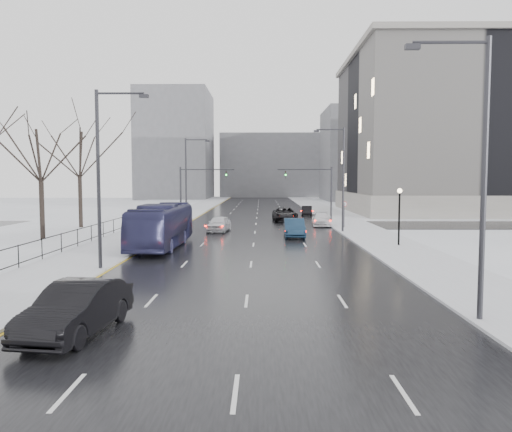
{
  "coord_description": "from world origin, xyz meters",
  "views": [
    {
      "loc": [
        0.62,
        -7.52,
        5.12
      ],
      "look_at": [
        0.23,
        27.96,
        2.5
      ],
      "focal_mm": 35.0,
      "sensor_mm": 36.0,
      "label": 1
    }
  ],
  "objects_px": {
    "tree_park_d": "(43,240)",
    "sedan_right_near": "(294,228)",
    "streetlight_r_near": "(478,165)",
    "streetlight_r_mid": "(341,174)",
    "lamppost_r_mid": "(399,208)",
    "sedan_left_near": "(77,309)",
    "mast_signal_left": "(190,188)",
    "streetlight_l_near": "(102,170)",
    "sedan_right_distant": "(307,211)",
    "mast_signal_right": "(322,188)",
    "no_uturn_sign": "(344,207)",
    "sedan_center_near": "(219,224)",
    "tree_park_e": "(81,228)",
    "streetlight_l_far": "(188,175)",
    "sedan_right_far": "(322,219)",
    "sedan_right_cross": "(285,214)",
    "bus": "(162,226)"
  },
  "relations": [
    {
      "from": "tree_park_e",
      "to": "sedan_right_cross",
      "type": "xyz_separation_m",
      "value": [
        21.66,
        8.82,
        0.87
      ]
    },
    {
      "from": "streetlight_l_near",
      "to": "sedan_right_cross",
      "type": "distance_m",
      "value": 35.14
    },
    {
      "from": "sedan_right_far",
      "to": "sedan_right_distant",
      "type": "height_order",
      "value": "sedan_right_far"
    },
    {
      "from": "tree_park_d",
      "to": "mast_signal_right",
      "type": "height_order",
      "value": "mast_signal_right"
    },
    {
      "from": "bus",
      "to": "mast_signal_right",
      "type": "bearing_deg",
      "value": 53.74
    },
    {
      "from": "lamppost_r_mid",
      "to": "sedan_left_near",
      "type": "height_order",
      "value": "lamppost_r_mid"
    },
    {
      "from": "sedan_right_near",
      "to": "streetlight_r_near",
      "type": "bearing_deg",
      "value": -79.37
    },
    {
      "from": "tree_park_e",
      "to": "lamppost_r_mid",
      "type": "relative_size",
      "value": 3.15
    },
    {
      "from": "no_uturn_sign",
      "to": "sedan_left_near",
      "type": "xyz_separation_m",
      "value": [
        -14.62,
        -35.54,
        -1.41
      ]
    },
    {
      "from": "streetlight_r_mid",
      "to": "sedan_right_cross",
      "type": "bearing_deg",
      "value": 110.18
    },
    {
      "from": "tree_park_e",
      "to": "streetlight_l_far",
      "type": "height_order",
      "value": "streetlight_l_far"
    },
    {
      "from": "streetlight_l_near",
      "to": "sedan_right_distant",
      "type": "relative_size",
      "value": 2.46
    },
    {
      "from": "tree_park_d",
      "to": "sedan_right_near",
      "type": "distance_m",
      "value": 21.42
    },
    {
      "from": "tree_park_d",
      "to": "streetlight_l_far",
      "type": "bearing_deg",
      "value": 61.85
    },
    {
      "from": "mast_signal_left",
      "to": "sedan_right_far",
      "type": "height_order",
      "value": "mast_signal_left"
    },
    {
      "from": "streetlight_l_far",
      "to": "sedan_right_distant",
      "type": "relative_size",
      "value": 2.46
    },
    {
      "from": "sedan_left_near",
      "to": "bus",
      "type": "bearing_deg",
      "value": 101.2
    },
    {
      "from": "streetlight_r_near",
      "to": "sedan_right_near",
      "type": "bearing_deg",
      "value": 100.15
    },
    {
      "from": "mast_signal_left",
      "to": "lamppost_r_mid",
      "type": "bearing_deg",
      "value": -44.48
    },
    {
      "from": "bus",
      "to": "streetlight_l_far",
      "type": "bearing_deg",
      "value": 94.44
    },
    {
      "from": "sedan_center_near",
      "to": "sedan_right_near",
      "type": "bearing_deg",
      "value": -24.92
    },
    {
      "from": "streetlight_r_mid",
      "to": "no_uturn_sign",
      "type": "bearing_deg",
      "value": 75.52
    },
    {
      "from": "mast_signal_right",
      "to": "sedan_right_near",
      "type": "height_order",
      "value": "mast_signal_right"
    },
    {
      "from": "streetlight_l_far",
      "to": "bus",
      "type": "height_order",
      "value": "streetlight_l_far"
    },
    {
      "from": "tree_park_e",
      "to": "no_uturn_sign",
      "type": "distance_m",
      "value": 27.5
    },
    {
      "from": "bus",
      "to": "streetlight_l_near",
      "type": "bearing_deg",
      "value": -97.23
    },
    {
      "from": "sedan_left_near",
      "to": "sedan_right_far",
      "type": "distance_m",
      "value": 40.27
    },
    {
      "from": "streetlight_r_mid",
      "to": "sedan_center_near",
      "type": "xyz_separation_m",
      "value": [
        -11.67,
        0.51,
        -4.81
      ]
    },
    {
      "from": "lamppost_r_mid",
      "to": "bus",
      "type": "xyz_separation_m",
      "value": [
        -17.81,
        -0.59,
        -1.27
      ]
    },
    {
      "from": "bus",
      "to": "sedan_right_far",
      "type": "xyz_separation_m",
      "value": [
        14.01,
        17.29,
        -0.9
      ]
    },
    {
      "from": "sedan_center_near",
      "to": "streetlight_l_far",
      "type": "bearing_deg",
      "value": 119.62
    },
    {
      "from": "mast_signal_right",
      "to": "sedan_right_far",
      "type": "height_order",
      "value": "mast_signal_right"
    },
    {
      "from": "streetlight_r_near",
      "to": "sedan_right_cross",
      "type": "distance_m",
      "value": 43.34
    },
    {
      "from": "tree_park_e",
      "to": "sedan_right_near",
      "type": "distance_m",
      "value": 23.12
    },
    {
      "from": "sedan_right_cross",
      "to": "mast_signal_right",
      "type": "bearing_deg",
      "value": -53.65
    },
    {
      "from": "streetlight_r_mid",
      "to": "sedan_left_near",
      "type": "xyz_separation_m",
      "value": [
        -13.58,
        -31.54,
        -4.72
      ]
    },
    {
      "from": "sedan_center_near",
      "to": "sedan_right_distant",
      "type": "relative_size",
      "value": 1.11
    },
    {
      "from": "tree_park_e",
      "to": "sedan_right_far",
      "type": "distance_m",
      "value": 25.55
    },
    {
      "from": "streetlight_l_near",
      "to": "no_uturn_sign",
      "type": "distance_m",
      "value": 29.81
    },
    {
      "from": "tree_park_d",
      "to": "streetlight_l_near",
      "type": "distance_m",
      "value": 17.9
    },
    {
      "from": "streetlight_r_near",
      "to": "streetlight_r_mid",
      "type": "xyz_separation_m",
      "value": [
        0.0,
        30.0,
        0.0
      ]
    },
    {
      "from": "streetlight_r_near",
      "to": "no_uturn_sign",
      "type": "relative_size",
      "value": 3.7
    },
    {
      "from": "mast_signal_right",
      "to": "no_uturn_sign",
      "type": "height_order",
      "value": "mast_signal_right"
    },
    {
      "from": "mast_signal_left",
      "to": "sedan_right_distant",
      "type": "bearing_deg",
      "value": 45.21
    },
    {
      "from": "sedan_right_cross",
      "to": "sedan_center_near",
      "type": "bearing_deg",
      "value": -121.87
    },
    {
      "from": "streetlight_r_near",
      "to": "mast_signal_right",
      "type": "bearing_deg",
      "value": 91.27
    },
    {
      "from": "tree_park_e",
      "to": "sedan_right_cross",
      "type": "height_order",
      "value": "tree_park_e"
    },
    {
      "from": "tree_park_e",
      "to": "sedan_left_near",
      "type": "relative_size",
      "value": 2.6
    },
    {
      "from": "streetlight_l_near",
      "to": "sedan_right_distant",
      "type": "bearing_deg",
      "value": 70.34
    },
    {
      "from": "sedan_center_near",
      "to": "sedan_right_distant",
      "type": "height_order",
      "value": "sedan_center_near"
    }
  ]
}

